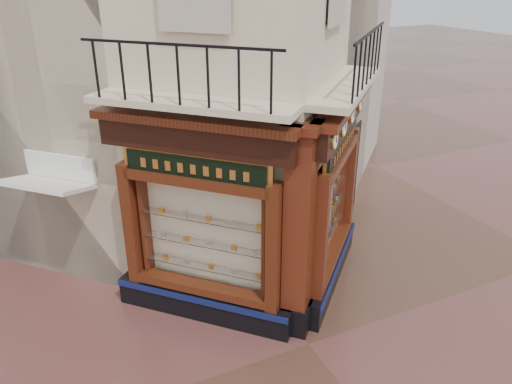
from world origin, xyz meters
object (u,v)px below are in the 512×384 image
signboard_right (341,144)px  clock_c (352,114)px  clock_b (344,126)px  signboard_left (195,168)px  awning (66,290)px  clock_a (334,140)px  corner_pilaster (298,237)px  clock_d (360,103)px

signboard_right → clock_c: bearing=-21.7°
clock_b → signboard_left: bearing=124.8°
signboard_left → awning: bearing=3.4°
clock_b → awning: (-4.91, 2.52, -3.62)m
clock_a → awning: (-4.36, 3.07, -3.62)m
signboard_left → clock_c: bearing=-132.9°
clock_a → clock_c: size_ratio=0.89×
corner_pilaster → clock_d: size_ratio=10.72×
clock_a → signboard_left: bearing=108.5°
awning → signboard_right: signboard_right is taller
clock_c → signboard_right: (-0.27, -0.12, -0.52)m
clock_b → signboard_left: 2.70m
clock_b → signboard_left: size_ratio=0.19×
clock_a → clock_c: (1.14, 1.14, 0.00)m
clock_d → corner_pilaster: bearing=171.8°
clock_b → clock_d: (1.24, 1.24, 0.00)m
clock_b → signboard_right: clock_b is taller
clock_b → signboard_left: (-2.61, 0.47, -0.52)m
clock_b → clock_c: (0.59, 0.59, 0.00)m
corner_pilaster → signboard_left: 2.12m
clock_d → signboard_right: clock_d is taller
clock_d → awning: size_ratio=0.23×
clock_a → clock_c: clock_c is taller
clock_a → clock_d: size_ratio=0.90×
corner_pilaster → signboard_right: bearing=-10.2°
corner_pilaster → signboard_right: size_ratio=2.01×
awning → signboard_left: bearing=-176.6°
awning → signboard_right: bearing=-156.4°
clock_a → signboard_left: 2.35m
clock_b → signboard_right: bearing=11.3°
awning → clock_c: bearing=-154.3°
corner_pilaster → clock_a: bearing=-46.1°
signboard_right → awning: bearing=113.6°
corner_pilaster → awning: bearing=95.9°
clock_d → signboard_left: 3.96m
awning → signboard_left: size_ratio=0.81×
clock_b → clock_d: size_ratio=1.03×
corner_pilaster → signboard_right: 2.12m
clock_b → awning: bearing=107.9°
corner_pilaster → signboard_right: corner_pilaster is taller
clock_b → signboard_right: (0.31, 0.47, -0.52)m
clock_a → signboard_left: size_ratio=0.17×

